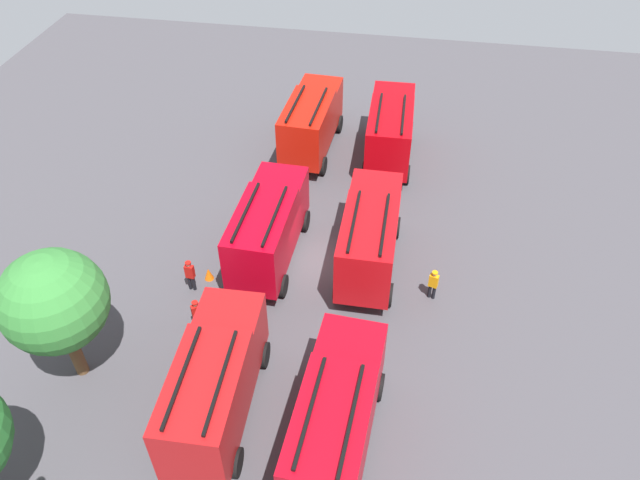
{
  "coord_description": "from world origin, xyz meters",
  "views": [
    {
      "loc": [
        -21.98,
        -3.77,
        21.27
      ],
      "look_at": [
        0.0,
        0.0,
        1.4
      ],
      "focal_mm": 34.14,
      "sensor_mm": 36.0,
      "label": 1
    }
  ],
  "objects_px": {
    "fire_truck_3": "(215,381)",
    "fire_truck_4": "(268,226)",
    "fire_truck_1": "(370,235)",
    "fire_truck_2": "(390,129)",
    "firefighter_3": "(327,103)",
    "firefighter_1": "(433,283)",
    "firefighter_0": "(190,274)",
    "fire_truck_5": "(311,121)",
    "traffic_cone_0": "(209,274)",
    "firefighter_2": "(197,314)",
    "fire_truck_0": "(337,415)",
    "tree_1": "(54,302)"
  },
  "relations": [
    {
      "from": "fire_truck_0",
      "to": "fire_truck_3",
      "type": "relative_size",
      "value": 1.01
    },
    {
      "from": "fire_truck_0",
      "to": "fire_truck_3",
      "type": "bearing_deg",
      "value": 85.47
    },
    {
      "from": "fire_truck_4",
      "to": "tree_1",
      "type": "height_order",
      "value": "tree_1"
    },
    {
      "from": "firefighter_2",
      "to": "traffic_cone_0",
      "type": "distance_m",
      "value": 3.21
    },
    {
      "from": "fire_truck_5",
      "to": "firefighter_2",
      "type": "xyz_separation_m",
      "value": [
        -15.1,
        2.41,
        -1.19
      ]
    },
    {
      "from": "fire_truck_1",
      "to": "firefighter_3",
      "type": "relative_size",
      "value": 4.23
    },
    {
      "from": "fire_truck_3",
      "to": "firefighter_2",
      "type": "bearing_deg",
      "value": 27.0
    },
    {
      "from": "firefighter_2",
      "to": "fire_truck_1",
      "type": "bearing_deg",
      "value": 90.02
    },
    {
      "from": "fire_truck_2",
      "to": "firefighter_3",
      "type": "xyz_separation_m",
      "value": [
        4.6,
        4.55,
        -1.2
      ]
    },
    {
      "from": "fire_truck_1",
      "to": "traffic_cone_0",
      "type": "height_order",
      "value": "fire_truck_1"
    },
    {
      "from": "fire_truck_4",
      "to": "firefighter_3",
      "type": "xyz_separation_m",
      "value": [
        14.55,
        -0.53,
        -1.2
      ]
    },
    {
      "from": "fire_truck_4",
      "to": "firefighter_3",
      "type": "bearing_deg",
      "value": -0.32
    },
    {
      "from": "fire_truck_4",
      "to": "traffic_cone_0",
      "type": "distance_m",
      "value": 3.73
    },
    {
      "from": "firefighter_1",
      "to": "firefighter_0",
      "type": "bearing_deg",
      "value": -67.28
    },
    {
      "from": "fire_truck_0",
      "to": "fire_truck_1",
      "type": "bearing_deg",
      "value": 2.82
    },
    {
      "from": "firefighter_3",
      "to": "tree_1",
      "type": "xyz_separation_m",
      "value": [
        -22.64,
        6.78,
        3.33
      ]
    },
    {
      "from": "fire_truck_0",
      "to": "fire_truck_5",
      "type": "distance_m",
      "value": 20.34
    },
    {
      "from": "fire_truck_4",
      "to": "fire_truck_5",
      "type": "relative_size",
      "value": 0.99
    },
    {
      "from": "fire_truck_0",
      "to": "fire_truck_5",
      "type": "relative_size",
      "value": 1.0
    },
    {
      "from": "fire_truck_0",
      "to": "firefighter_0",
      "type": "xyz_separation_m",
      "value": [
        7.02,
        8.03,
        -1.16
      ]
    },
    {
      "from": "firefighter_0",
      "to": "firefighter_1",
      "type": "distance_m",
      "value": 11.42
    },
    {
      "from": "firefighter_3",
      "to": "fire_truck_4",
      "type": "bearing_deg",
      "value": -176.41
    },
    {
      "from": "fire_truck_3",
      "to": "firefighter_3",
      "type": "bearing_deg",
      "value": -2.75
    },
    {
      "from": "fire_truck_4",
      "to": "firefighter_2",
      "type": "height_order",
      "value": "fire_truck_4"
    },
    {
      "from": "fire_truck_1",
      "to": "fire_truck_3",
      "type": "bearing_deg",
      "value": 152.35
    },
    {
      "from": "fire_truck_1",
      "to": "firefighter_2",
      "type": "height_order",
      "value": "fire_truck_1"
    },
    {
      "from": "fire_truck_2",
      "to": "tree_1",
      "type": "xyz_separation_m",
      "value": [
        -18.04,
        11.34,
        2.14
      ]
    },
    {
      "from": "fire_truck_1",
      "to": "firefighter_0",
      "type": "xyz_separation_m",
      "value": [
        -2.93,
        8.14,
        -1.16
      ]
    },
    {
      "from": "fire_truck_3",
      "to": "firefighter_2",
      "type": "xyz_separation_m",
      "value": [
        4.06,
        2.23,
        -1.19
      ]
    },
    {
      "from": "fire_truck_1",
      "to": "fire_truck_3",
      "type": "relative_size",
      "value": 0.99
    },
    {
      "from": "fire_truck_4",
      "to": "firefighter_0",
      "type": "bearing_deg",
      "value": 131.81
    },
    {
      "from": "fire_truck_5",
      "to": "firefighter_0",
      "type": "distance_m",
      "value": 13.32
    },
    {
      "from": "fire_truck_3",
      "to": "firefighter_1",
      "type": "relative_size",
      "value": 4.34
    },
    {
      "from": "fire_truck_3",
      "to": "firefighter_0",
      "type": "bearing_deg",
      "value": 25.81
    },
    {
      "from": "fire_truck_1",
      "to": "fire_truck_2",
      "type": "xyz_separation_m",
      "value": [
        9.73,
        -0.15,
        0.0
      ]
    },
    {
      "from": "fire_truck_0",
      "to": "traffic_cone_0",
      "type": "distance_m",
      "value": 10.97
    },
    {
      "from": "fire_truck_1",
      "to": "fire_truck_4",
      "type": "distance_m",
      "value": 4.93
    },
    {
      "from": "fire_truck_1",
      "to": "fire_truck_5",
      "type": "xyz_separation_m",
      "value": [
        9.87,
        4.64,
        0.0
      ]
    },
    {
      "from": "fire_truck_1",
      "to": "traffic_cone_0",
      "type": "xyz_separation_m",
      "value": [
        -2.13,
        7.57,
        -1.83
      ]
    },
    {
      "from": "fire_truck_2",
      "to": "fire_truck_3",
      "type": "height_order",
      "value": "same"
    },
    {
      "from": "firefighter_0",
      "to": "tree_1",
      "type": "height_order",
      "value": "tree_1"
    },
    {
      "from": "fire_truck_2",
      "to": "firefighter_3",
      "type": "height_order",
      "value": "fire_truck_2"
    },
    {
      "from": "fire_truck_4",
      "to": "firefighter_2",
      "type": "distance_m",
      "value": 5.56
    },
    {
      "from": "fire_truck_5",
      "to": "firefighter_3",
      "type": "relative_size",
      "value": 4.29
    },
    {
      "from": "fire_truck_4",
      "to": "fire_truck_1",
      "type": "bearing_deg",
      "value": -85.57
    },
    {
      "from": "fire_truck_4",
      "to": "traffic_cone_0",
      "type": "relative_size",
      "value": 11.14
    },
    {
      "from": "fire_truck_3",
      "to": "fire_truck_5",
      "type": "xyz_separation_m",
      "value": [
        19.17,
        -0.18,
        0.0
      ]
    },
    {
      "from": "fire_truck_0",
      "to": "firefighter_3",
      "type": "xyz_separation_m",
      "value": [
        24.28,
        4.29,
        -1.2
      ]
    },
    {
      "from": "fire_truck_3",
      "to": "fire_truck_2",
      "type": "bearing_deg",
      "value": -16.38
    },
    {
      "from": "fire_truck_3",
      "to": "fire_truck_4",
      "type": "xyz_separation_m",
      "value": [
        9.06,
        0.1,
        0.0
      ]
    }
  ]
}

